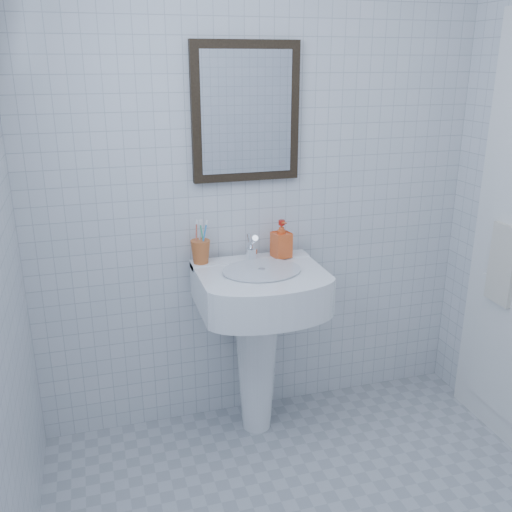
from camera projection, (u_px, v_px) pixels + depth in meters
name	position (u px, v px, depth m)	size (l,w,h in m)	color
wall_back	(259.00, 177.00, 2.71)	(2.20, 0.02, 2.50)	silver
washbasin	(258.00, 322.00, 2.71)	(0.57, 0.42, 0.88)	white
faucet	(252.00, 249.00, 2.69)	(0.05, 0.12, 0.14)	white
toothbrush_cup	(201.00, 252.00, 2.65)	(0.09, 0.09, 0.11)	#BD5B29
soap_dispenser	(281.00, 239.00, 2.72)	(0.08, 0.08, 0.18)	red
wall_mirror	(246.00, 112.00, 2.57)	(0.50, 0.04, 0.62)	black
towel_ring	(512.00, 227.00, 2.61)	(0.18, 0.18, 0.01)	white
hand_towel	(503.00, 264.00, 2.66)	(0.03, 0.16, 0.38)	beige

